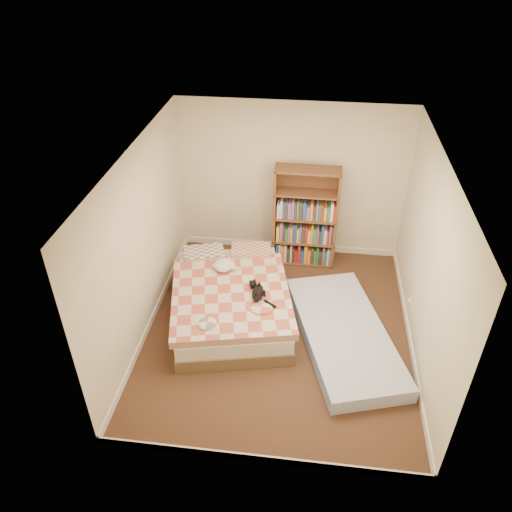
# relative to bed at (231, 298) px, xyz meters

# --- Properties ---
(room) EXTENTS (3.51, 4.01, 2.51)m
(room) POSITION_rel_bed_xyz_m (0.68, -0.27, 0.94)
(room) COLOR #432A1C
(room) RESTS_ON ground
(bed) EXTENTS (1.90, 2.38, 0.57)m
(bed) POSITION_rel_bed_xyz_m (0.00, 0.00, 0.00)
(bed) COLOR brown
(bed) RESTS_ON room
(bookshelf) EXTENTS (0.98, 0.33, 1.63)m
(bookshelf) POSITION_rel_bed_xyz_m (0.93, 1.42, 0.33)
(bookshelf) COLOR brown
(bookshelf) RESTS_ON room
(floor_mattress) EXTENTS (1.65, 2.49, 0.21)m
(floor_mattress) POSITION_rel_bed_xyz_m (1.56, -0.35, -0.15)
(floor_mattress) COLOR #7F9BD5
(floor_mattress) RESTS_ON room
(black_cat) EXTENTS (0.29, 0.58, 0.13)m
(black_cat) POSITION_rel_bed_xyz_m (0.40, -0.18, 0.31)
(black_cat) COLOR black
(black_cat) RESTS_ON bed
(white_dog) EXTENTS (0.38, 0.39, 0.14)m
(white_dog) POSITION_rel_bed_xyz_m (-0.14, 0.32, 0.32)
(white_dog) COLOR white
(white_dog) RESTS_ON bed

